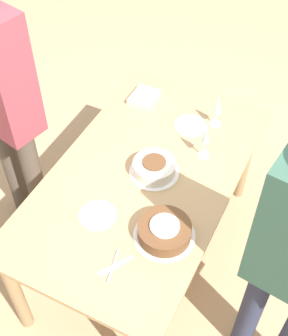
# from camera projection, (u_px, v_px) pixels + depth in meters

# --- Properties ---
(ground_plane) EXTENTS (12.00, 12.00, 0.00)m
(ground_plane) POSITION_uv_depth(u_px,v_px,m) (144.00, 250.00, 2.99)
(ground_plane) COLOR tan
(dining_table) EXTENTS (1.59, 0.91, 0.74)m
(dining_table) POSITION_uv_depth(u_px,v_px,m) (144.00, 187.00, 2.53)
(dining_table) COLOR tan
(dining_table) RESTS_ON ground_plane
(cake_center_white) EXTENTS (0.26, 0.26, 0.09)m
(cake_center_white) POSITION_uv_depth(u_px,v_px,m) (154.00, 168.00, 2.43)
(cake_center_white) COLOR white
(cake_center_white) RESTS_ON dining_table
(cake_front_chocolate) EXTENTS (0.29, 0.29, 0.09)m
(cake_front_chocolate) POSITION_uv_depth(u_px,v_px,m) (164.00, 231.00, 2.16)
(cake_front_chocolate) COLOR white
(cake_front_chocolate) RESTS_ON dining_table
(wine_glass_near) EXTENTS (0.07, 0.07, 0.21)m
(wine_glass_near) POSITION_uv_depth(u_px,v_px,m) (206.00, 137.00, 2.44)
(wine_glass_near) COLOR silver
(wine_glass_near) RESTS_ON dining_table
(wine_glass_far) EXTENTS (0.07, 0.07, 0.20)m
(wine_glass_far) POSITION_uv_depth(u_px,v_px,m) (218.00, 107.00, 2.62)
(wine_glass_far) COLOR silver
(wine_glass_far) RESTS_ON dining_table
(dessert_plate_left) EXTENTS (0.18, 0.18, 0.01)m
(dessert_plate_left) POSITION_uv_depth(u_px,v_px,m) (97.00, 215.00, 2.27)
(dessert_plate_left) COLOR white
(dessert_plate_left) RESTS_ON dining_table
(dessert_plate_right) EXTENTS (0.19, 0.19, 0.01)m
(dessert_plate_right) POSITION_uv_depth(u_px,v_px,m) (190.00, 126.00, 2.70)
(dessert_plate_right) COLOR white
(dessert_plate_right) RESTS_ON dining_table
(fork_pile) EXTENTS (0.17, 0.12, 0.01)m
(fork_pile) POSITION_uv_depth(u_px,v_px,m) (114.00, 266.00, 2.08)
(fork_pile) COLOR silver
(fork_pile) RESTS_ON dining_table
(napkin_stack) EXTENTS (0.18, 0.14, 0.03)m
(napkin_stack) POSITION_uv_depth(u_px,v_px,m) (144.00, 97.00, 2.85)
(napkin_stack) COLOR silver
(napkin_stack) RESTS_ON dining_table
(person_watching) EXTENTS (0.30, 0.44, 1.71)m
(person_watching) POSITION_uv_depth(u_px,v_px,m) (0.00, 94.00, 2.43)
(person_watching) COLOR #4C4238
(person_watching) RESTS_ON ground_plane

